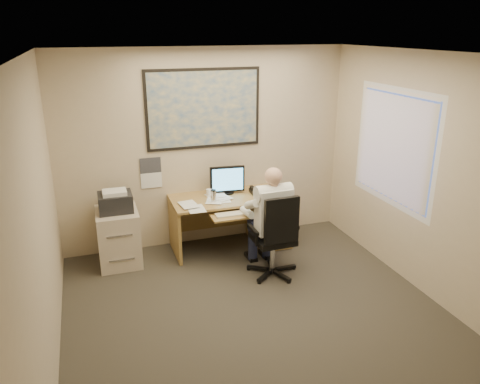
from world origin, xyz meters
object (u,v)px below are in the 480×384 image
object	(u,v)px
person	(272,222)
desk	(252,214)
office_chair	(274,252)
filing_cabinet	(118,232)

from	to	relation	value
person	desk	bearing A→B (deg)	83.81
office_chair	person	bearing A→B (deg)	87.62
desk	office_chair	distance (m)	0.97
desk	filing_cabinet	size ratio (longest dim) A/B	1.59
office_chair	person	xyz separation A→B (m)	(0.00, 0.08, 0.37)
filing_cabinet	office_chair	bearing A→B (deg)	-27.90
desk	person	world-z (taller)	person
filing_cabinet	office_chair	distance (m)	2.02
office_chair	person	distance (m)	0.38
office_chair	desk	bearing A→B (deg)	84.76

